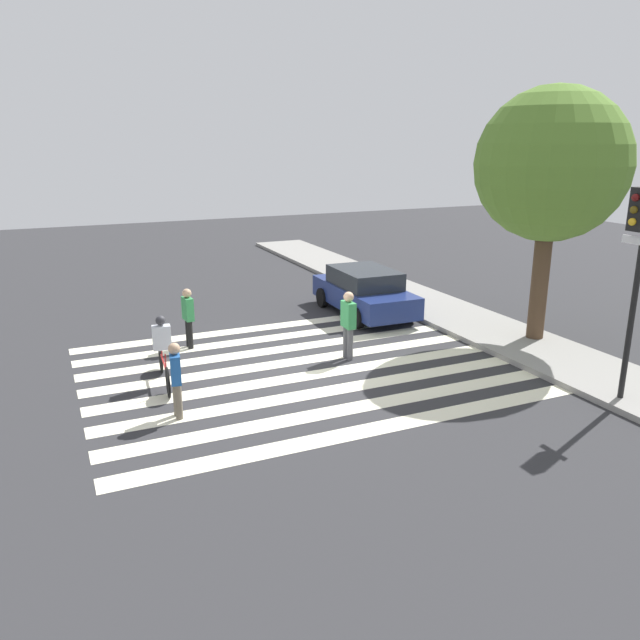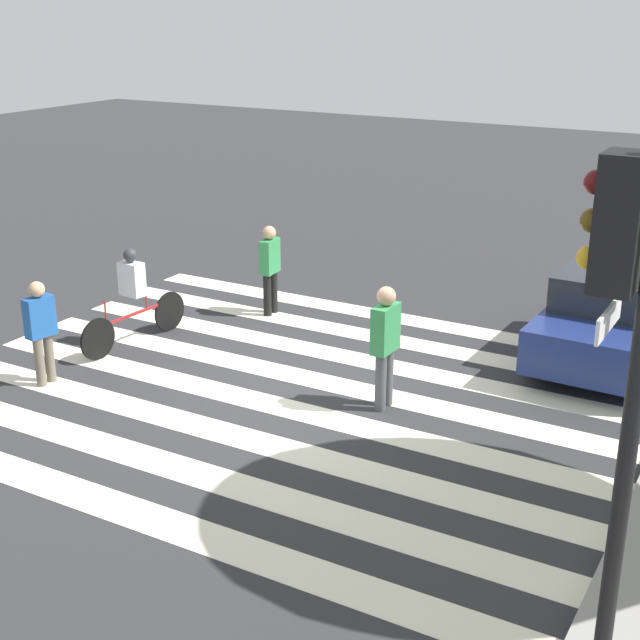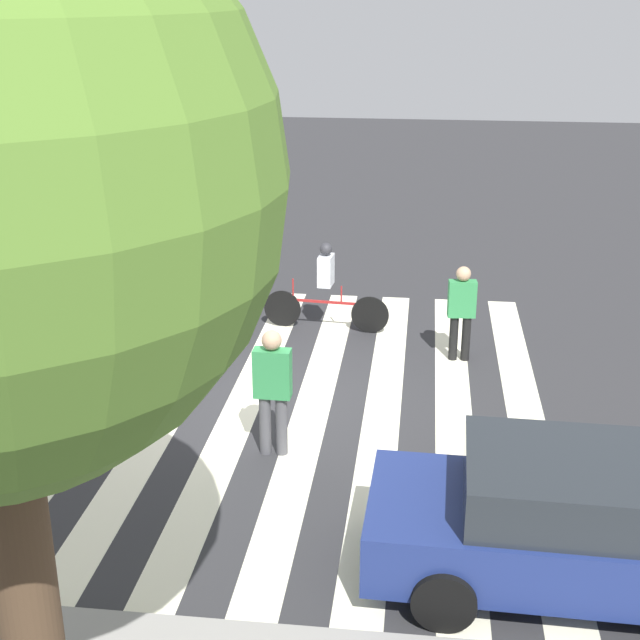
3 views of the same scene
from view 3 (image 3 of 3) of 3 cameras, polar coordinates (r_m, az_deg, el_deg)
The scene contains 7 objects.
ground_plane at distance 13.40m, azimuth -2.67°, elevation -5.36°, with size 60.00×60.00×0.00m, color #2D2D30.
crosswalk_stripes at distance 13.40m, azimuth -2.67°, elevation -5.34°, with size 7.81×10.00×0.01m.
pedestrian_adult_blue_shirt at distance 14.74m, azimuth 9.05°, elevation 0.77°, with size 0.47×0.24×1.63m.
pedestrian_child_with_backpack at distance 11.63m, azimuth -3.05°, elevation -4.21°, with size 0.49×0.26×1.76m.
pedestrian_adult_tall_backpack at distance 16.27m, azimuth -6.24°, elevation 2.73°, with size 0.46×0.27×1.58m.
cyclist_far_lane at distance 15.89m, azimuth 0.37°, elevation 2.32°, with size 2.29×0.42×1.63m.
car_parked_far_curb at distance 9.67m, azimuth 16.29°, elevation -12.33°, with size 4.36×2.05×1.47m.
Camera 3 is at (-2.05, 11.86, 5.90)m, focal length 50.00 mm.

